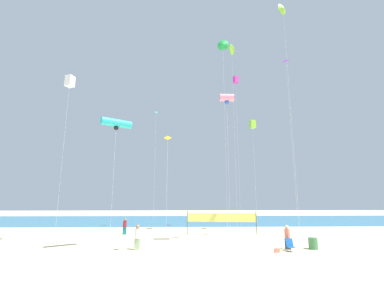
% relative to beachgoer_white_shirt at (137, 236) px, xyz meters
% --- Properties ---
extents(ground_plane, '(120.00, 120.00, 0.00)m').
position_rel_beachgoer_white_shirt_xyz_m(ground_plane, '(4.61, -4.77, -0.98)').
color(ground_plane, beige).
extents(ocean_band, '(120.00, 20.00, 0.01)m').
position_rel_beachgoer_white_shirt_xyz_m(ocean_band, '(4.61, 24.67, -0.97)').
color(ocean_band, teal).
rests_on(ocean_band, ground).
extents(beachgoer_white_shirt, '(0.42, 0.42, 1.83)m').
position_rel_beachgoer_white_shirt_xyz_m(beachgoer_white_shirt, '(0.00, 0.00, 0.00)').
color(beachgoer_white_shirt, '#99B28C').
rests_on(beachgoer_white_shirt, ground).
extents(beachgoer_maroon_shirt, '(0.38, 0.38, 1.66)m').
position_rel_beachgoer_white_shirt_xyz_m(beachgoer_maroon_shirt, '(-2.77, 8.12, -0.09)').
color(beachgoer_maroon_shirt, '#19727A').
rests_on(beachgoer_maroon_shirt, ground).
extents(beachgoer_coral_shirt, '(0.41, 0.41, 1.78)m').
position_rel_beachgoer_white_shirt_xyz_m(beachgoer_coral_shirt, '(11.45, -0.18, -0.02)').
color(beachgoer_coral_shirt, '#2D2D33').
rests_on(beachgoer_coral_shirt, ground).
extents(folding_beach_chair, '(0.52, 0.65, 0.89)m').
position_rel_beachgoer_white_shirt_xyz_m(folding_beach_chair, '(11.35, -0.92, -0.51)').
color(folding_beach_chair, '#1959B2').
rests_on(folding_beach_chair, ground).
extents(trash_barrel, '(0.68, 0.68, 0.84)m').
position_rel_beachgoer_white_shirt_xyz_m(trash_barrel, '(13.42, -0.16, -0.56)').
color(trash_barrel, '#3F7F4C').
rests_on(trash_barrel, ground).
extents(volleyball_net, '(7.34, 0.75, 2.40)m').
position_rel_beachgoer_white_shirt_xyz_m(volleyball_net, '(7.50, 7.74, 0.65)').
color(volleyball_net, '#4C4C51').
rests_on(volleyball_net, ground).
extents(beach_handbag, '(0.36, 0.18, 0.29)m').
position_rel_beachgoer_white_shirt_xyz_m(beach_handbag, '(10.22, -1.27, -0.83)').
color(beach_handbag, '#EA7260').
rests_on(beach_handbag, ground).
extents(kite_white_box, '(0.83, 0.83, 15.04)m').
position_rel_beachgoer_white_shirt_xyz_m(kite_white_box, '(-7.23, 2.19, 13.51)').
color(kite_white_box, silver).
rests_on(kite_white_box, ground).
extents(kite_violet_diamond, '(0.82, 0.81, 18.18)m').
position_rel_beachgoer_white_shirt_xyz_m(kite_violet_diamond, '(14.13, 4.07, 16.63)').
color(kite_violet_diamond, silver).
rests_on(kite_violet_diamond, ground).
extents(kite_pink_tube, '(1.33, 0.72, 13.37)m').
position_rel_beachgoer_white_shirt_xyz_m(kite_pink_tube, '(7.47, 2.11, 11.98)').
color(kite_pink_tube, silver).
rests_on(kite_pink_tube, ground).
extents(kite_cyan_diamond, '(0.70, 0.70, 15.43)m').
position_rel_beachgoer_white_shirt_xyz_m(kite_cyan_diamond, '(-0.37, 13.43, 13.77)').
color(kite_cyan_diamond, silver).
rests_on(kite_cyan_diamond, ground).
extents(kite_yellow_diamond, '(0.50, 0.51, 8.45)m').
position_rel_beachgoer_white_shirt_xyz_m(kite_yellow_diamond, '(2.28, -1.66, 7.14)').
color(kite_yellow_diamond, silver).
rests_on(kite_yellow_diamond, ground).
extents(kite_cyan_tube, '(2.39, 1.93, 10.12)m').
position_rel_beachgoer_white_shirt_xyz_m(kite_cyan_tube, '(-2.00, -0.30, 8.80)').
color(kite_cyan_tube, silver).
rests_on(kite_cyan_tube, ground).
extents(kite_lime_inflatable, '(1.20, 1.92, 22.20)m').
position_rel_beachgoer_white_shirt_xyz_m(kite_lime_inflatable, '(9.29, 8.31, 20.70)').
color(kite_lime_inflatable, silver).
rests_on(kite_lime_inflatable, ground).
extents(kite_lime_delta, '(1.05, 0.79, 22.30)m').
position_rel_beachgoer_white_shirt_xyz_m(kite_lime_delta, '(12.98, 1.01, 20.68)').
color(kite_lime_delta, silver).
rests_on(kite_lime_delta, ground).
extents(kite_green_delta, '(1.37, 0.63, 22.03)m').
position_rel_beachgoer_white_shirt_xyz_m(kite_green_delta, '(7.95, 6.64, 20.32)').
color(kite_green_delta, silver).
rests_on(kite_green_delta, ground).
extents(kite_lime_box, '(0.71, 0.71, 13.17)m').
position_rel_beachgoer_white_shirt_xyz_m(kite_lime_box, '(11.94, 10.11, 11.68)').
color(kite_lime_box, silver).
rests_on(kite_lime_box, ground).
extents(kite_magenta_box, '(0.75, 0.75, 20.22)m').
position_rel_beachgoer_white_shirt_xyz_m(kite_magenta_box, '(10.54, 12.57, 18.69)').
color(kite_magenta_box, silver).
rests_on(kite_magenta_box, ground).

